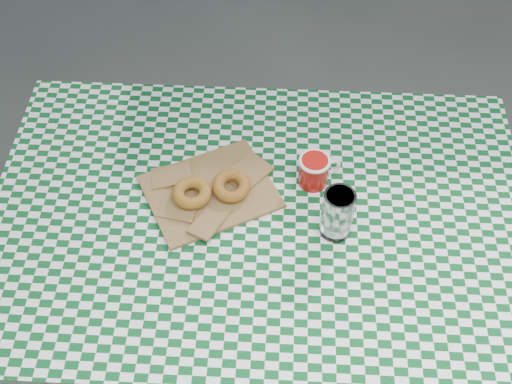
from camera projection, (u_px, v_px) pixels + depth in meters
ground at (259, 326)px, 2.23m from camera, size 60.00×60.00×0.00m
table at (259, 293)px, 1.88m from camera, size 1.33×0.91×0.75m
tablecloth at (259, 215)px, 1.59m from camera, size 1.35×0.93×0.01m
paper_bag at (210, 191)px, 1.62m from camera, size 0.38×0.35×0.02m
bagel_front at (192, 193)px, 1.59m from camera, size 0.13×0.13×0.03m
bagel_back at (231, 186)px, 1.60m from camera, size 0.10×0.10×0.03m
coffee_mug at (314, 171)px, 1.62m from camera, size 0.19×0.19×0.08m
drinking_glass at (337, 213)px, 1.50m from camera, size 0.09×0.09×0.13m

